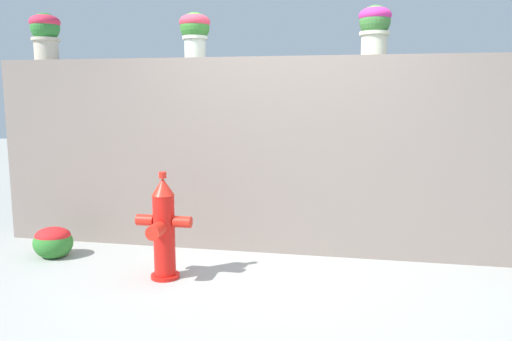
% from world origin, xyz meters
% --- Properties ---
extents(ground_plane, '(24.00, 24.00, 0.00)m').
position_xyz_m(ground_plane, '(0.00, 0.00, 0.00)').
color(ground_plane, '#9C9D97').
extents(stone_wall, '(5.79, 0.38, 1.85)m').
position_xyz_m(stone_wall, '(0.00, 1.05, 0.93)').
color(stone_wall, gray).
rests_on(stone_wall, ground).
extents(potted_plant_0, '(0.31, 0.31, 0.49)m').
position_xyz_m(potted_plant_0, '(-2.52, 1.08, 2.15)').
color(potted_plant_0, beige).
rests_on(potted_plant_0, stone_wall).
extents(potted_plant_1, '(0.30, 0.30, 0.43)m').
position_xyz_m(potted_plant_1, '(-0.89, 1.02, 2.12)').
color(potted_plant_1, beige).
rests_on(potted_plant_1, stone_wall).
extents(potted_plant_2, '(0.29, 0.29, 0.45)m').
position_xyz_m(potted_plant_2, '(0.79, 1.08, 2.13)').
color(potted_plant_2, '#BABEA2').
rests_on(potted_plant_2, stone_wall).
extents(fire_hydrant, '(0.46, 0.37, 0.89)m').
position_xyz_m(fire_hydrant, '(-0.87, 0.04, 0.41)').
color(fire_hydrant, red).
rests_on(fire_hydrant, ground).
extents(flower_bush_left, '(0.37, 0.33, 0.30)m').
position_xyz_m(flower_bush_left, '(-2.10, 0.36, 0.15)').
color(flower_bush_left, '#30792D').
rests_on(flower_bush_left, ground).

